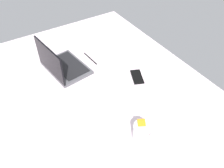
% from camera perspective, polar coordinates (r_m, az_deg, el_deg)
% --- Properties ---
extents(bed_mattress, '(1.80, 1.40, 0.18)m').
position_cam_1_polar(bed_mattress, '(1.52, -3.81, -4.89)').
color(bed_mattress, silver).
rests_on(bed_mattress, ground).
extents(laptop, '(0.36, 0.27, 0.23)m').
position_cam_1_polar(laptop, '(1.63, -12.12, 4.48)').
color(laptop, '#4C4C51').
rests_on(laptop, bed_mattress).
extents(snack_cup, '(0.09, 0.09, 0.13)m').
position_cam_1_polar(snack_cup, '(1.21, 7.33, -11.62)').
color(snack_cup, silver).
rests_on(snack_cup, bed_mattress).
extents(cell_phone, '(0.16, 0.12, 0.01)m').
position_cam_1_polar(cell_phone, '(1.57, 6.12, 1.78)').
color(cell_phone, black).
rests_on(cell_phone, bed_mattress).
extents(charger_cable, '(0.17, 0.02, 0.01)m').
position_cam_1_polar(charger_cable, '(1.73, -5.34, 6.25)').
color(charger_cable, black).
rests_on(charger_cable, bed_mattress).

